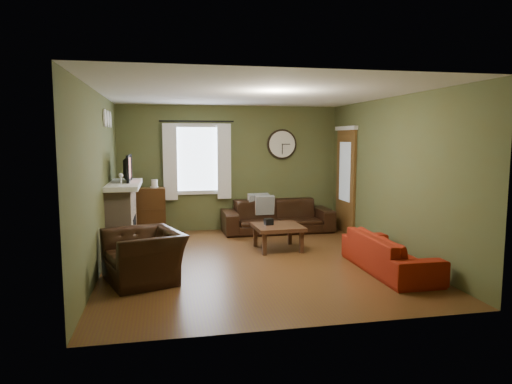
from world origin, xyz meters
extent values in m
cube|color=#543318|center=(0.00, 0.00, 0.00)|extent=(4.60, 5.20, 0.00)
cube|color=white|center=(0.00, 0.00, 2.60)|extent=(4.60, 5.20, 0.00)
cube|color=#4F552E|center=(-2.30, 0.00, 1.30)|extent=(0.00, 5.20, 2.60)
cube|color=#4F552E|center=(2.30, 0.00, 1.30)|extent=(0.00, 5.20, 2.60)
cube|color=#4F552E|center=(0.00, 2.60, 1.30)|extent=(4.60, 0.00, 2.60)
cube|color=#4F552E|center=(0.00, -2.60, 1.30)|extent=(4.60, 0.00, 2.60)
cube|color=tan|center=(-2.10, 1.15, 0.55)|extent=(0.40, 1.40, 1.10)
cube|color=black|center=(-1.91, 1.15, 0.30)|extent=(0.04, 0.60, 0.55)
cube|color=white|center=(-2.07, 1.15, 1.14)|extent=(0.58, 1.60, 0.08)
imported|color=black|center=(-2.05, 1.30, 1.35)|extent=(0.08, 0.60, 0.35)
cube|color=#994C3F|center=(-1.97, 1.30, 1.41)|extent=(0.02, 0.62, 0.36)
cylinder|color=white|center=(-2.28, 0.80, 2.25)|extent=(0.28, 0.28, 0.03)
cylinder|color=white|center=(-2.28, 1.15, 2.25)|extent=(0.28, 0.28, 0.03)
cylinder|color=white|center=(-2.28, 1.50, 2.25)|extent=(0.28, 0.28, 0.03)
cylinder|color=black|center=(-0.70, 2.48, 2.27)|extent=(0.03, 0.03, 1.50)
cube|color=white|center=(-1.25, 2.48, 1.45)|extent=(0.28, 0.04, 1.55)
cube|color=white|center=(-0.15, 2.48, 1.45)|extent=(0.28, 0.04, 1.55)
cube|color=brown|center=(2.27, 1.85, 1.05)|extent=(0.05, 0.90, 2.10)
imported|color=#412718|center=(-1.65, 2.23, 0.96)|extent=(0.18, 0.23, 0.02)
imported|color=black|center=(0.90, 2.14, 0.33)|extent=(2.25, 0.88, 0.66)
cube|color=gray|center=(0.66, 2.23, 0.55)|extent=(0.40, 0.13, 0.39)
cube|color=gray|center=(0.55, 2.39, 0.55)|extent=(0.46, 0.19, 0.45)
imported|color=maroon|center=(1.81, -0.93, 0.27)|extent=(0.72, 1.85, 0.54)
imported|color=black|center=(-1.67, -0.68, 0.34)|extent=(1.22, 1.30, 0.68)
cube|color=black|center=(0.39, 0.72, 0.40)|extent=(0.15, 0.15, 0.11)
camera|label=1|loc=(-1.38, -6.89, 1.93)|focal=32.00mm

